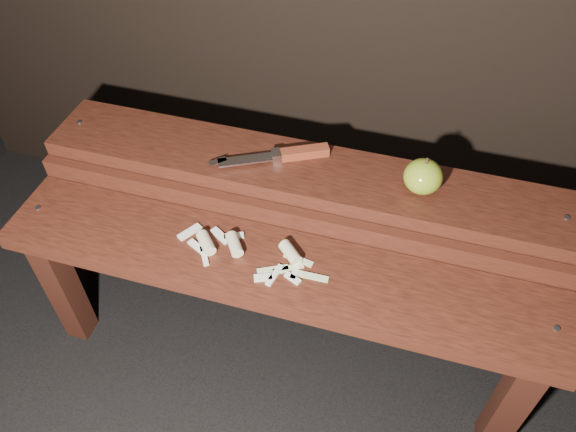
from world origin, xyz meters
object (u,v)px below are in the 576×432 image
(bench_front_tier, at_px, (272,286))
(knife, at_px, (289,154))
(bench_rear_tier, at_px, (301,195))
(apple, at_px, (423,177))

(bench_front_tier, xyz_separation_m, knife, (-0.03, 0.25, 0.16))
(bench_rear_tier, distance_m, knife, 0.11)
(bench_front_tier, bearing_deg, bench_rear_tier, 90.00)
(bench_front_tier, relative_size, bench_rear_tier, 1.00)
(bench_rear_tier, height_order, apple, apple)
(apple, xyz_separation_m, knife, (-0.30, 0.02, -0.03))
(bench_front_tier, relative_size, knife, 4.76)
(apple, bearing_deg, bench_rear_tier, -179.06)
(apple, distance_m, knife, 0.30)
(bench_front_tier, height_order, apple, apple)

